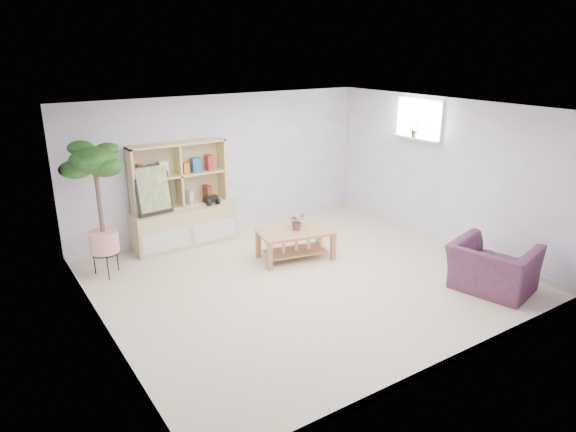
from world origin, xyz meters
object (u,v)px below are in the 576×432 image
floor_tree (100,211)px  coffee_table (295,245)px  armchair (493,264)px  storage_unit (182,195)px

floor_tree → coffee_table: bearing=-21.1°
coffee_table → armchair: bearing=-44.1°
floor_tree → armchair: (4.22, -3.38, -0.60)m
coffee_table → floor_tree: size_ratio=0.57×
storage_unit → coffee_table: (1.20, -1.52, -0.62)m
coffee_table → floor_tree: (-2.61, 1.01, 0.75)m
storage_unit → floor_tree: (-1.42, -0.51, 0.13)m
storage_unit → floor_tree: bearing=-160.2°
storage_unit → floor_tree: 1.51m
storage_unit → armchair: size_ratio=1.65×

